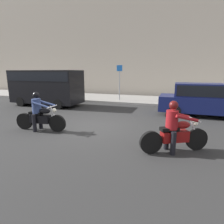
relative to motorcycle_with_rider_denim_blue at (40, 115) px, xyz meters
name	(u,v)px	position (x,y,z in m)	size (l,w,h in m)	color
ground_plane	(92,126)	(1.70, 1.23, -0.63)	(80.00, 80.00, 0.00)	#2A2A2A
sidewalk_slab	(133,99)	(1.70, 9.23, -0.56)	(40.00, 4.40, 0.14)	gray
building_facade	(143,25)	(1.70, 12.63, 5.94)	(40.00, 1.40, 13.15)	#A89E8E
motorcycle_with_rider_denim_blue	(40,115)	(0.00, 0.00, 0.00)	(2.14, 0.71, 1.55)	black
motorcycle_with_rider_crimson	(175,131)	(5.07, -0.35, -0.01)	(1.89, 1.15, 1.52)	black
parked_sedan_navy	(201,99)	(6.31, 4.90, 0.25)	(4.39, 1.82, 1.72)	#11194C
parked_van_black	(46,85)	(-3.41, 4.76, 0.76)	(4.84, 1.96, 2.41)	black
street_sign_post	(119,79)	(0.84, 8.03, 1.13)	(0.44, 0.08, 2.70)	gray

